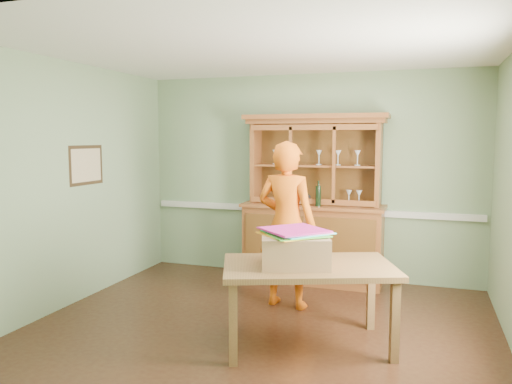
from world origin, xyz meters
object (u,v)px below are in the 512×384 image
(cardboard_box, at_px, (295,251))
(person, at_px, (287,225))
(china_hutch, at_px, (313,224))
(dining_table, at_px, (308,274))

(cardboard_box, relative_size, person, 0.32)
(cardboard_box, bearing_deg, china_hutch, 97.94)
(dining_table, distance_m, person, 1.12)
(dining_table, bearing_deg, person, 94.62)
(dining_table, bearing_deg, china_hutch, 80.06)
(china_hutch, distance_m, person, 1.06)
(person, bearing_deg, dining_table, 123.15)
(cardboard_box, bearing_deg, dining_table, 44.19)
(china_hutch, xyz_separation_m, person, (-0.07, -1.05, 0.16))
(china_hutch, xyz_separation_m, dining_table, (0.40, -2.03, -0.10))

